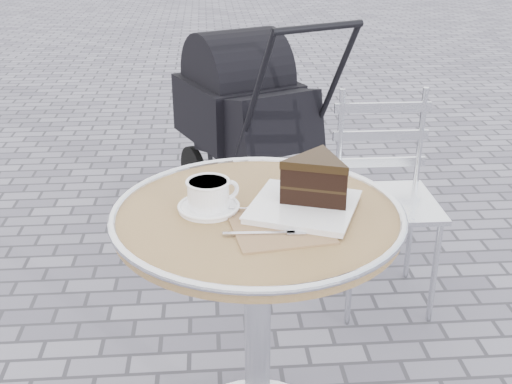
{
  "coord_description": "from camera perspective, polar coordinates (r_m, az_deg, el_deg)",
  "views": [
    {
      "loc": [
        -0.11,
        -1.4,
        1.42
      ],
      "look_at": [
        -0.0,
        0.01,
        0.78
      ],
      "focal_mm": 45.0,
      "sensor_mm": 36.0,
      "label": 1
    }
  ],
  "objects": [
    {
      "name": "bistro_chair",
      "position": [
        2.44,
        11.18,
        1.64
      ],
      "size": [
        0.37,
        0.37,
        0.8
      ],
      "rotation": [
        0.0,
        0.0,
        -0.01
      ],
      "color": "silver",
      "rests_on": "ground"
    },
    {
      "name": "cake_plate_set",
      "position": [
        1.56,
        5.07,
        0.57
      ],
      "size": [
        0.39,
        0.36,
        0.13
      ],
      "rotation": [
        0.0,
        0.0,
        -0.39
      ],
      "color": "#8C674C",
      "rests_on": "cafe_table"
    },
    {
      "name": "cappuccino_set",
      "position": [
        1.56,
        -4.18,
        -0.42
      ],
      "size": [
        0.17,
        0.15,
        0.08
      ],
      "rotation": [
        0.0,
        0.0,
        0.36
      ],
      "color": "white",
      "rests_on": "cafe_table"
    },
    {
      "name": "cafe_table",
      "position": [
        1.64,
        0.15,
        -6.94
      ],
      "size": [
        0.72,
        0.72,
        0.74
      ],
      "color": "silver",
      "rests_on": "ground"
    },
    {
      "name": "baby_stroller",
      "position": [
        3.15,
        -0.72,
        6.38
      ],
      "size": [
        0.78,
        1.05,
        1.0
      ],
      "rotation": [
        0.0,
        0.0,
        0.42
      ],
      "color": "black",
      "rests_on": "ground"
    }
  ]
}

